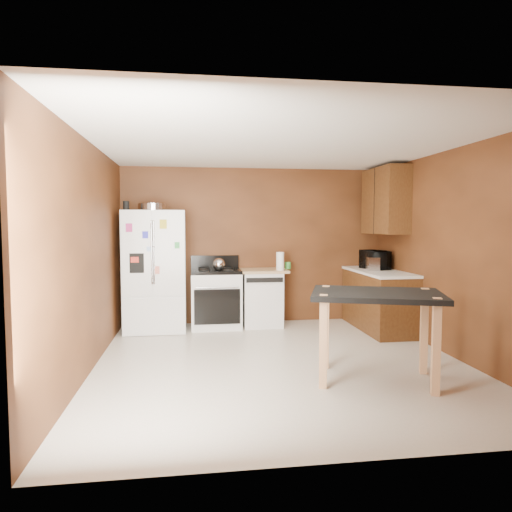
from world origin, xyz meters
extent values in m
plane|color=beige|center=(0.00, 0.00, 0.00)|extent=(4.50, 4.50, 0.00)
plane|color=white|center=(0.00, 0.00, 2.50)|extent=(4.50, 4.50, 0.00)
plane|color=brown|center=(0.00, 2.25, 1.25)|extent=(4.20, 0.00, 4.20)
plane|color=brown|center=(0.00, -2.25, 1.25)|extent=(4.20, 0.00, 4.20)
plane|color=brown|center=(-2.10, 0.00, 1.25)|extent=(0.00, 4.50, 4.50)
plane|color=brown|center=(2.10, 0.00, 1.25)|extent=(0.00, 4.50, 4.50)
cylinder|color=silver|center=(-1.58, 1.92, 1.85)|extent=(0.43, 0.43, 0.11)
cylinder|color=black|center=(-1.94, 1.76, 1.87)|extent=(0.09, 0.09, 0.13)
sphere|color=silver|center=(-0.60, 1.79, 0.99)|extent=(0.19, 0.19, 0.19)
cylinder|color=white|center=(0.35, 1.80, 1.03)|extent=(0.16, 0.16, 0.28)
cylinder|color=green|center=(0.50, 1.97, 0.94)|extent=(0.12, 0.12, 0.11)
cube|color=silver|center=(1.73, 1.51, 1.00)|extent=(0.22, 0.30, 0.20)
imported|color=black|center=(1.83, 1.67, 1.03)|extent=(0.44, 0.55, 0.26)
cube|color=white|center=(-1.55, 1.88, 0.90)|extent=(0.90, 0.75, 1.80)
cube|color=white|center=(-1.78, 1.49, 1.18)|extent=(0.43, 0.02, 1.20)
cube|color=white|center=(-1.32, 1.49, 1.18)|extent=(0.43, 0.02, 1.20)
cube|color=white|center=(-1.55, 1.49, 0.28)|extent=(0.88, 0.02, 0.54)
cube|color=black|center=(-1.78, 1.48, 1.05)|extent=(0.20, 0.01, 0.28)
cylinder|color=silver|center=(-1.56, 1.46, 1.20)|extent=(0.02, 0.02, 0.90)
cylinder|color=silver|center=(-1.54, 1.46, 1.20)|extent=(0.02, 0.02, 0.90)
cube|color=#BD2C77|center=(-1.87, 1.46, 1.55)|extent=(0.09, 0.00, 0.12)
cube|color=#3334DC|center=(-1.65, 1.46, 1.45)|extent=(0.08, 0.00, 0.10)
cube|color=gold|center=(-1.40, 1.46, 1.60)|extent=(0.10, 0.00, 0.13)
cube|color=green|center=(-1.21, 1.46, 1.30)|extent=(0.07, 0.00, 0.09)
cube|color=red|center=(-1.80, 1.46, 1.10)|extent=(0.11, 0.00, 0.08)
cube|color=#EA7D68|center=(-1.50, 1.46, 0.95)|extent=(0.08, 0.00, 0.11)
cube|color=#A9C8FD|center=(-1.60, 1.46, 1.25)|extent=(0.07, 0.00, 0.07)
cube|color=white|center=(-0.64, 1.93, 0.42)|extent=(0.76, 0.65, 0.85)
cube|color=black|center=(-0.64, 1.93, 0.88)|extent=(0.76, 0.65, 0.05)
cube|color=black|center=(-0.64, 2.21, 1.00)|extent=(0.76, 0.06, 0.20)
cube|color=black|center=(-0.64, 1.59, 0.38)|extent=(0.68, 0.02, 0.52)
cylinder|color=silver|center=(-0.64, 1.58, 0.67)|extent=(0.62, 0.02, 0.02)
cylinder|color=black|center=(-0.82, 2.08, 0.91)|extent=(0.17, 0.17, 0.02)
cylinder|color=black|center=(-0.46, 2.08, 0.91)|extent=(0.17, 0.17, 0.02)
cylinder|color=black|center=(-0.82, 1.77, 0.91)|extent=(0.17, 0.17, 0.02)
cylinder|color=black|center=(-0.46, 1.77, 0.91)|extent=(0.17, 0.17, 0.02)
cube|color=white|center=(0.08, 1.95, 0.42)|extent=(0.60, 0.60, 0.85)
cube|color=black|center=(0.08, 1.64, 0.76)|extent=(0.56, 0.02, 0.07)
cube|color=tan|center=(0.08, 1.95, 0.87)|extent=(0.78, 0.62, 0.04)
cube|color=brown|center=(1.80, 1.45, 0.43)|extent=(0.60, 1.55, 0.86)
cube|color=white|center=(1.80, 1.45, 0.88)|extent=(0.63, 1.58, 0.04)
cube|color=brown|center=(1.93, 1.55, 1.95)|extent=(0.35, 1.05, 1.00)
cube|color=black|center=(1.75, 1.55, 1.95)|extent=(0.01, 0.01, 1.00)
cube|color=black|center=(0.85, -0.73, 0.89)|extent=(1.49, 1.22, 0.05)
cube|color=tan|center=(0.46, -0.26, 0.46)|extent=(0.09, 0.09, 0.92)
cube|color=tan|center=(1.45, -0.59, 0.46)|extent=(0.09, 0.09, 0.92)
cube|color=tan|center=(0.26, -0.86, 0.46)|extent=(0.09, 0.09, 0.92)
cube|color=tan|center=(1.24, -1.20, 0.46)|extent=(0.09, 0.09, 0.92)
camera|label=1|loc=(-1.00, -5.09, 1.60)|focal=32.00mm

